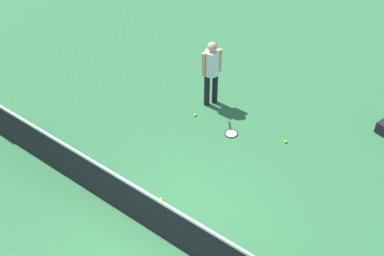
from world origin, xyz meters
The scene contains 7 objects.
ground_plane centered at (0.00, 0.00, 0.00)m, with size 40.00×40.00×0.00m, color #2D6B3D.
court_net centered at (0.00, 0.00, 0.50)m, with size 10.09×0.09×1.07m.
player_near_side centered at (1.78, -3.87, 1.01)m, with size 0.46×0.50×1.70m.
tennis_racket_near_player centered at (0.73, -3.20, 0.01)m, with size 0.51×0.56×0.03m.
tennis_ball_near_player centered at (-0.42, -3.66, 0.03)m, with size 0.07×0.07×0.07m, color #C6E033.
tennis_ball_by_net centered at (1.77, -3.21, 0.03)m, with size 0.07×0.07×0.07m, color #C6E033.
tennis_ball_midcourt centered at (0.68, -0.66, 0.03)m, with size 0.07×0.07×0.07m, color #C6E033.
Camera 1 is at (-3.59, 3.98, 6.97)m, focal length 44.36 mm.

